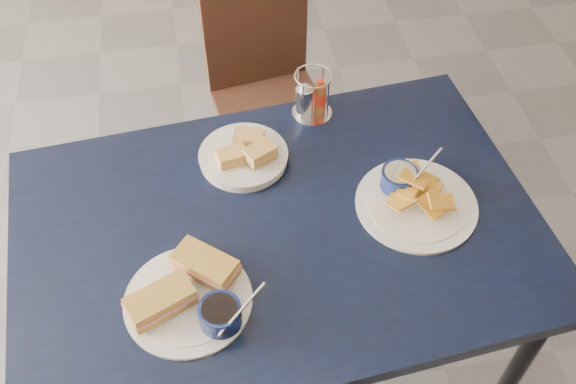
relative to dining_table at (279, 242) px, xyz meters
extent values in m
plane|color=#56565B|center=(-0.23, 0.21, -0.69)|extent=(6.00, 6.00, 0.00)
cube|color=black|center=(0.00, 0.00, 0.04)|extent=(1.30, 0.93, 0.04)
cylinder|color=black|center=(-0.53, 0.33, -0.33)|extent=(0.04, 0.04, 0.71)
cylinder|color=black|center=(0.53, 0.33, -0.33)|extent=(0.04, 0.04, 0.71)
cube|color=black|center=(0.10, 0.81, -0.30)|extent=(0.43, 0.41, 0.04)
cylinder|color=black|center=(-0.05, 0.67, -0.50)|extent=(0.03, 0.03, 0.36)
cylinder|color=black|center=(0.25, 0.67, -0.50)|extent=(0.03, 0.03, 0.36)
cylinder|color=black|center=(-0.05, 0.95, -0.50)|extent=(0.03, 0.03, 0.36)
cylinder|color=black|center=(0.25, 0.95, -0.50)|extent=(0.03, 0.03, 0.36)
cube|color=black|center=(0.10, 0.97, -0.09)|extent=(0.37, 0.10, 0.39)
cylinder|color=white|center=(-0.22, -0.17, 0.07)|extent=(0.28, 0.28, 0.01)
cylinder|color=white|center=(-0.22, -0.17, 0.07)|extent=(0.23, 0.23, 0.00)
cube|color=#BC9143|center=(-0.28, -0.18, 0.10)|extent=(0.16, 0.12, 0.04)
cube|color=tan|center=(-0.28, -0.18, 0.09)|extent=(0.16, 0.13, 0.01)
cube|color=#BC9143|center=(-0.18, -0.10, 0.10)|extent=(0.15, 0.14, 0.04)
cube|color=tan|center=(-0.18, -0.10, 0.09)|extent=(0.16, 0.15, 0.01)
cylinder|color=#091236|center=(-0.16, -0.23, 0.10)|extent=(0.09, 0.09, 0.05)
cylinder|color=black|center=(-0.16, -0.23, 0.12)|extent=(0.08, 0.08, 0.01)
cylinder|color=silver|center=(-0.11, -0.25, 0.14)|extent=(0.11, 0.07, 0.08)
cylinder|color=white|center=(0.34, 0.00, 0.07)|extent=(0.29, 0.29, 0.01)
cylinder|color=white|center=(0.34, 0.00, 0.07)|extent=(0.24, 0.24, 0.00)
cube|color=gold|center=(0.37, 0.06, 0.08)|extent=(0.08, 0.08, 0.01)
cube|color=gold|center=(0.36, -0.03, 0.08)|extent=(0.07, 0.08, 0.03)
cube|color=gold|center=(0.31, 0.02, 0.09)|extent=(0.08, 0.08, 0.02)
cube|color=gold|center=(0.37, 0.01, 0.09)|extent=(0.08, 0.08, 0.02)
cube|color=gold|center=(0.35, 0.08, 0.10)|extent=(0.05, 0.07, 0.01)
cube|color=gold|center=(0.29, -0.01, 0.10)|extent=(0.08, 0.07, 0.02)
cube|color=gold|center=(0.38, -0.03, 0.11)|extent=(0.07, 0.05, 0.03)
cube|color=gold|center=(0.32, 0.02, 0.11)|extent=(0.08, 0.08, 0.01)
cube|color=gold|center=(0.33, 0.04, 0.11)|extent=(0.08, 0.08, 0.02)
cylinder|color=#091236|center=(0.31, 0.06, 0.10)|extent=(0.09, 0.09, 0.05)
cylinder|color=#BCB08E|center=(0.31, 0.06, 0.12)|extent=(0.08, 0.08, 0.01)
cylinder|color=silver|center=(0.35, 0.04, 0.14)|extent=(0.11, 0.07, 0.08)
cylinder|color=white|center=(-0.05, 0.22, 0.07)|extent=(0.22, 0.22, 0.02)
cylinder|color=white|center=(-0.05, 0.22, 0.08)|extent=(0.18, 0.18, 0.00)
cube|color=tan|center=(-0.08, 0.20, 0.10)|extent=(0.08, 0.06, 0.03)
cube|color=tan|center=(-0.03, 0.25, 0.11)|extent=(0.09, 0.07, 0.03)
cube|color=tan|center=(-0.01, 0.19, 0.12)|extent=(0.09, 0.08, 0.03)
cylinder|color=silver|center=(0.15, 0.37, 0.07)|extent=(0.11, 0.11, 0.01)
cylinder|color=silver|center=(0.19, 0.40, 0.14)|extent=(0.01, 0.01, 0.13)
cylinder|color=silver|center=(0.12, 0.40, 0.14)|extent=(0.01, 0.01, 0.13)
cylinder|color=silver|center=(0.12, 0.33, 0.14)|extent=(0.01, 0.01, 0.13)
cylinder|color=silver|center=(0.19, 0.33, 0.14)|extent=(0.01, 0.01, 0.13)
torus|color=silver|center=(0.15, 0.37, 0.20)|extent=(0.10, 0.10, 0.00)
cylinder|color=silver|center=(0.13, 0.37, 0.11)|extent=(0.05, 0.05, 0.08)
cone|color=silver|center=(0.13, 0.37, 0.17)|extent=(0.04, 0.04, 0.02)
cylinder|color=brown|center=(0.18, 0.37, 0.11)|extent=(0.03, 0.03, 0.08)
cylinder|color=#AB1B09|center=(0.18, 0.37, 0.11)|extent=(0.03, 0.03, 0.03)
cylinder|color=#AB1B09|center=(0.18, 0.37, 0.16)|extent=(0.02, 0.02, 0.02)
camera|label=1|loc=(-0.14, -0.91, 1.27)|focal=40.00mm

